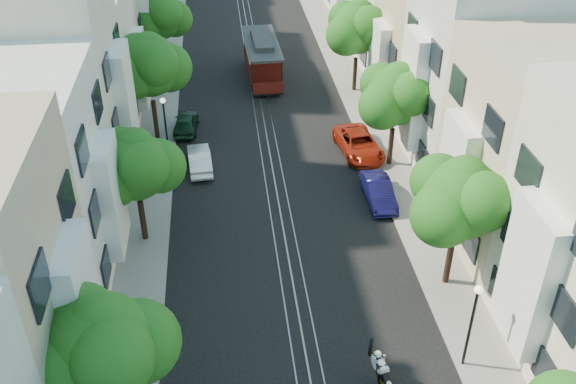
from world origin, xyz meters
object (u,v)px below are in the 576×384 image
object	(u,v)px
tree_w_c	(150,67)
sportbike_rider	(379,365)
tree_e_d	(359,29)
lamp_east	(473,315)
tree_w_b	(136,167)
parked_car_w_far	(186,122)
tree_e_b	(461,201)
tree_w_a	(103,349)
parked_car_w_mid	(200,159)
lamp_west	(165,120)
parked_car_e_mid	(379,192)
cable_car	(262,57)
tree_e_c	(397,97)
parked_car_e_far	(359,144)
tree_w_d	(160,17)

from	to	relation	value
tree_w_c	sportbike_rider	xyz separation A→B (m)	(9.80, -21.31, -4.21)
tree_e_d	lamp_east	size ratio (longest dim) A/B	1.65
tree_w_c	lamp_east	distance (m)	25.01
tree_w_b	parked_car_w_far	world-z (taller)	tree_w_b
tree_e_b	tree_w_a	world-z (taller)	same
tree_w_a	tree_w_b	bearing A→B (deg)	90.00
tree_e_d	parked_car_w_mid	xyz separation A→B (m)	(-11.66, -10.08, -4.24)
tree_w_c	tree_w_b	bearing A→B (deg)	-90.00
tree_w_b	tree_w_c	bearing A→B (deg)	90.00
tree_w_b	parked_car_w_mid	xyz separation A→B (m)	(2.74, 6.92, -3.77)
lamp_west	parked_car_e_mid	bearing A→B (deg)	-26.22
tree_w_c	cable_car	size ratio (longest dim) A/B	0.90
tree_e_c	lamp_west	world-z (taller)	tree_e_c
tree_w_c	tree_w_a	bearing A→B (deg)	-90.00
tree_w_c	parked_car_e_far	bearing A→B (deg)	-14.84
tree_w_d	parked_car_w_mid	world-z (taller)	tree_w_d
tree_e_b	tree_w_d	xyz separation A→B (m)	(-14.40, 27.00, -0.13)
tree_w_d	tree_e_d	bearing A→B (deg)	-19.15
lamp_west	sportbike_rider	xyz separation A→B (m)	(8.96, -18.33, -1.99)
tree_e_d	cable_car	xyz separation A→B (m)	(-6.76, 3.22, -3.08)
tree_w_d	lamp_east	size ratio (longest dim) A/B	1.57
tree_e_b	tree_w_a	bearing A→B (deg)	-154.08
tree_w_a	tree_w_c	bearing A→B (deg)	90.00
tree_e_c	tree_w_b	xyz separation A→B (m)	(-14.40, -6.00, -0.20)
tree_e_b	tree_w_d	size ratio (longest dim) A/B	1.03
tree_w_b	lamp_west	size ratio (longest dim) A/B	1.51
tree_e_d	parked_car_e_mid	bearing A→B (deg)	-96.39
tree_w_b	cable_car	distance (m)	21.77
tree_w_d	parked_car_w_mid	xyz separation A→B (m)	(2.74, -15.08, -3.97)
lamp_east	sportbike_rider	world-z (taller)	lamp_east
tree_e_d	tree_w_a	size ratio (longest dim) A/B	1.02
tree_e_b	lamp_east	distance (m)	5.41
tree_w_b	parked_car_w_mid	bearing A→B (deg)	68.39
tree_w_a	lamp_west	bearing A→B (deg)	87.60
tree_e_d	sportbike_rider	xyz separation A→B (m)	(-4.60, -27.31, -4.01)
tree_w_a	cable_car	size ratio (longest dim) A/B	0.84
tree_w_d	cable_car	size ratio (longest dim) A/B	0.82
lamp_east	tree_w_c	bearing A→B (deg)	122.65
tree_e_b	parked_car_w_mid	size ratio (longest dim) A/B	1.75
sportbike_rider	parked_car_e_far	xyz separation A→B (m)	(2.94, 17.93, -0.18)
tree_w_a	tree_w_d	world-z (taller)	tree_w_a
lamp_west	parked_car_w_mid	world-z (taller)	lamp_west
parked_car_w_far	parked_car_w_mid	bearing A→B (deg)	105.24
tree_w_d	parked_car_e_mid	bearing A→B (deg)	-57.29
tree_e_c	cable_car	distance (m)	15.99
tree_e_b	sportbike_rider	bearing A→B (deg)	-130.88
tree_e_d	parked_car_e_far	distance (m)	10.40
parked_car_e_mid	tree_w_a	bearing A→B (deg)	-132.81
tree_e_d	tree_w_c	xyz separation A→B (m)	(-14.40, -6.00, 0.20)
lamp_east	lamp_west	size ratio (longest dim) A/B	1.00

